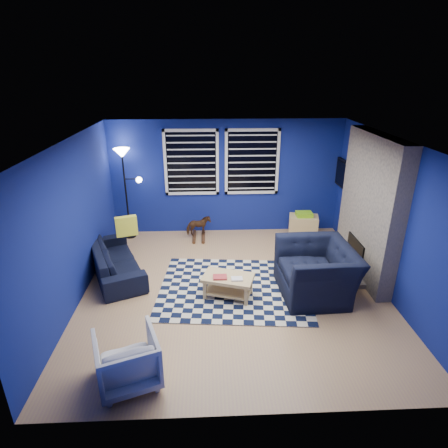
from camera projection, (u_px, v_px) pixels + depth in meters
name	position (u px, v px, depth m)	size (l,w,h in m)	color
floor	(234.00, 289.00, 6.35)	(5.00, 5.00, 0.00)	tan
ceiling	(236.00, 141.00, 5.39)	(5.00, 5.00, 0.00)	white
wall_back	(226.00, 178.00, 8.17)	(5.00, 5.00, 0.00)	navy
wall_left	(73.00, 224.00, 5.76)	(5.00, 5.00, 0.00)	navy
wall_right	(390.00, 218.00, 5.98)	(5.00, 5.00, 0.00)	navy
fireplace	(369.00, 211.00, 6.45)	(0.65, 2.00, 2.50)	gray
window_left	(191.00, 163.00, 7.97)	(1.17, 0.06, 1.42)	black
window_right	(252.00, 162.00, 8.02)	(1.17, 0.06, 1.42)	black
tv	(345.00, 176.00, 7.76)	(0.07, 1.00, 0.58)	black
rug	(234.00, 288.00, 6.37)	(2.50, 2.00, 0.02)	black
sofa	(115.00, 260.00, 6.73)	(0.73, 1.86, 0.54)	black
armchair_big	(316.00, 271.00, 6.09)	(1.13, 1.29, 0.84)	black
armchair_bent	(127.00, 359.00, 4.37)	(0.70, 0.72, 0.65)	gray
rocking_horse	(198.00, 226.00, 8.14)	(0.52, 0.24, 0.44)	#462916
coffee_table	(228.00, 282.00, 6.04)	(0.90, 0.68, 0.40)	tan
cabinet	(303.00, 227.00, 8.17)	(0.68, 0.53, 0.60)	tan
floor_lamp	(124.00, 166.00, 7.71)	(0.53, 0.33, 1.96)	black
throw_pillow	(126.00, 226.00, 7.01)	(0.40, 0.12, 0.38)	yellow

